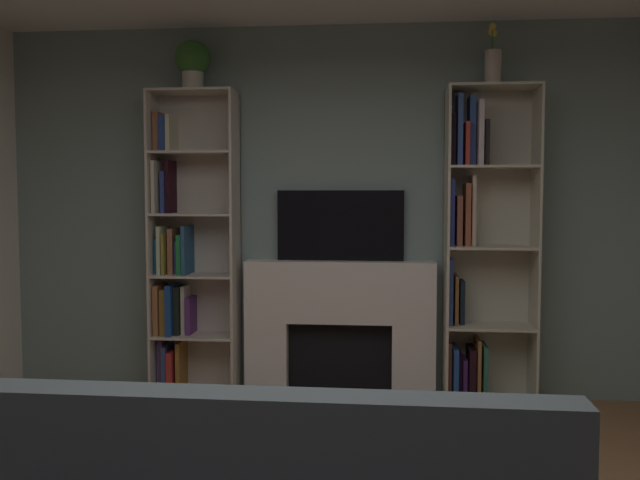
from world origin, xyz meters
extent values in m
cube|color=gray|center=(0.00, 2.68, 1.36)|extent=(5.13, 0.06, 2.72)
cube|color=white|center=(-0.54, 2.56, 0.28)|extent=(0.31, 0.19, 0.55)
cube|color=white|center=(0.54, 2.56, 0.28)|extent=(0.31, 0.19, 0.55)
cube|color=white|center=(0.00, 2.56, 0.78)|extent=(1.39, 0.19, 0.45)
cube|color=black|center=(0.00, 2.61, 0.28)|extent=(0.76, 0.08, 0.55)
cube|color=#5E5C4C|center=(0.00, 2.31, 0.01)|extent=(1.49, 0.30, 0.03)
cube|color=black|center=(0.00, 2.62, 1.26)|extent=(0.93, 0.06, 0.51)
cube|color=beige|center=(-1.37, 2.50, 1.12)|extent=(0.02, 0.31, 2.24)
cube|color=beige|center=(-0.76, 2.50, 1.12)|extent=(0.02, 0.31, 2.24)
cube|color=beige|center=(-1.06, 2.64, 1.12)|extent=(0.63, 0.02, 2.24)
cube|color=beige|center=(-1.06, 2.50, 0.01)|extent=(0.59, 0.31, 0.02)
cube|color=#55416D|center=(-1.33, 2.54, 0.21)|extent=(0.04, 0.18, 0.38)
cube|color=#34467E|center=(-1.29, 2.52, 0.19)|extent=(0.03, 0.23, 0.35)
cube|color=#B42C29|center=(-1.24, 2.51, 0.17)|extent=(0.04, 0.25, 0.31)
cube|color=olive|center=(-1.18, 2.52, 0.21)|extent=(0.03, 0.22, 0.38)
cube|color=beige|center=(-1.06, 2.50, 0.45)|extent=(0.59, 0.31, 0.02)
cube|color=#996039|center=(-1.33, 2.51, 0.64)|extent=(0.04, 0.26, 0.37)
cube|color=olive|center=(-1.28, 2.52, 0.63)|extent=(0.04, 0.24, 0.34)
cube|color=navy|center=(-1.24, 2.50, 0.64)|extent=(0.04, 0.26, 0.37)
cube|color=black|center=(-1.19, 2.53, 0.63)|extent=(0.04, 0.21, 0.35)
cube|color=beige|center=(-1.15, 2.54, 0.64)|extent=(0.03, 0.19, 0.36)
cube|color=#5A2B6F|center=(-1.11, 2.53, 0.59)|extent=(0.04, 0.20, 0.27)
cube|color=beige|center=(-1.06, 2.50, 0.90)|extent=(0.59, 0.31, 0.02)
cube|color=#1C568A|center=(-1.34, 2.53, 1.03)|extent=(0.02, 0.20, 0.25)
cube|color=beige|center=(-1.31, 2.51, 1.08)|extent=(0.03, 0.24, 0.35)
cube|color=olive|center=(-1.27, 2.50, 1.06)|extent=(0.02, 0.26, 0.30)
cube|color=#975D41|center=(-1.23, 2.52, 1.07)|extent=(0.04, 0.22, 0.33)
cube|color=#354090|center=(-1.19, 2.54, 1.02)|extent=(0.02, 0.20, 0.24)
cube|color=#1F7F3C|center=(-1.16, 2.51, 1.05)|extent=(0.03, 0.24, 0.29)
cube|color=#295480|center=(-1.12, 2.50, 1.08)|extent=(0.03, 0.26, 0.35)
cube|color=beige|center=(-1.06, 2.50, 1.34)|extent=(0.59, 0.31, 0.02)
cube|color=beige|center=(-1.34, 2.51, 1.54)|extent=(0.03, 0.25, 0.38)
cube|color=#304194|center=(-1.29, 2.54, 1.51)|extent=(0.03, 0.19, 0.31)
cube|color=black|center=(-1.25, 2.53, 1.55)|extent=(0.02, 0.21, 0.39)
cube|color=beige|center=(-1.06, 2.50, 1.79)|extent=(0.59, 0.31, 0.02)
cube|color=brown|center=(-1.33, 2.54, 1.94)|extent=(0.04, 0.19, 0.28)
cube|color=navy|center=(-1.28, 2.53, 1.93)|extent=(0.04, 0.21, 0.26)
cube|color=beige|center=(-1.23, 2.52, 1.93)|extent=(0.03, 0.22, 0.26)
cube|color=beige|center=(-1.06, 2.50, 2.23)|extent=(0.59, 0.31, 0.02)
cube|color=beige|center=(0.76, 2.48, 1.12)|extent=(0.02, 0.34, 2.24)
cube|color=beige|center=(1.37, 2.48, 1.12)|extent=(0.02, 0.34, 2.24)
cube|color=beige|center=(1.06, 2.64, 1.12)|extent=(0.63, 0.02, 2.24)
cube|color=beige|center=(1.06, 2.48, 0.01)|extent=(0.59, 0.34, 0.02)
cube|color=#995740|center=(0.79, 2.53, 0.23)|extent=(0.02, 0.21, 0.42)
cube|color=#20478C|center=(0.83, 2.50, 0.21)|extent=(0.04, 0.27, 0.39)
cube|color=black|center=(0.86, 2.53, 0.19)|extent=(0.03, 0.20, 0.34)
cube|color=#5B2C76|center=(0.90, 2.53, 0.17)|extent=(0.03, 0.20, 0.30)
cube|color=black|center=(0.94, 2.50, 0.21)|extent=(0.04, 0.26, 0.38)
cube|color=#976133|center=(0.99, 2.49, 0.24)|extent=(0.02, 0.28, 0.45)
cube|color=#2B6453|center=(1.03, 2.50, 0.22)|extent=(0.03, 0.26, 0.41)
cube|color=beige|center=(1.06, 2.48, 0.56)|extent=(0.59, 0.34, 0.02)
cube|color=#324890|center=(0.79, 2.52, 0.80)|extent=(0.03, 0.22, 0.47)
cube|color=brown|center=(0.83, 2.52, 0.74)|extent=(0.02, 0.22, 0.35)
cube|color=black|center=(0.87, 2.54, 0.72)|extent=(0.03, 0.19, 0.31)
cube|color=beige|center=(1.06, 2.48, 1.12)|extent=(0.59, 0.34, 0.02)
cube|color=#303A9A|center=(0.79, 2.51, 1.36)|extent=(0.03, 0.25, 0.47)
cube|color=#915341|center=(0.84, 2.52, 1.30)|extent=(0.04, 0.22, 0.35)
cube|color=#974D33|center=(0.90, 2.51, 1.35)|extent=(0.04, 0.24, 0.44)
cube|color=beige|center=(0.94, 2.53, 1.38)|extent=(0.03, 0.21, 0.49)
cube|color=beige|center=(1.06, 2.48, 1.68)|extent=(0.59, 0.34, 0.02)
cube|color=black|center=(0.80, 2.54, 1.87)|extent=(0.04, 0.19, 0.36)
cube|color=#34539A|center=(0.84, 2.52, 1.93)|extent=(0.03, 0.23, 0.49)
cube|color=#BB312F|center=(0.89, 2.51, 1.84)|extent=(0.03, 0.25, 0.30)
cube|color=#314C87|center=(0.93, 2.54, 1.93)|extent=(0.04, 0.19, 0.48)
cube|color=beige|center=(0.98, 2.50, 1.91)|extent=(0.04, 0.27, 0.44)
cube|color=black|center=(1.02, 2.52, 1.85)|extent=(0.03, 0.23, 0.32)
cube|color=beige|center=(1.06, 2.48, 2.23)|extent=(0.59, 0.34, 0.02)
cylinder|color=beige|center=(-1.06, 2.50, 2.30)|extent=(0.16, 0.16, 0.13)
sphere|color=#36732F|center=(-1.06, 2.50, 2.47)|extent=(0.25, 0.25, 0.25)
cylinder|color=beige|center=(1.06, 2.50, 2.36)|extent=(0.11, 0.11, 0.24)
cylinder|color=#4C7F3F|center=(1.05, 2.49, 2.56)|extent=(0.01, 0.01, 0.16)
sphere|color=yellow|center=(1.05, 2.49, 2.64)|extent=(0.05, 0.05, 0.05)
cylinder|color=#4C7F3F|center=(1.07, 2.52, 2.54)|extent=(0.01, 0.01, 0.12)
sphere|color=yellow|center=(1.07, 2.52, 2.60)|extent=(0.05, 0.05, 0.05)
cylinder|color=#4C7F3F|center=(1.05, 2.52, 2.55)|extent=(0.01, 0.01, 0.13)
sphere|color=yellow|center=(1.05, 2.52, 2.62)|extent=(0.05, 0.05, 0.05)
cube|color=#4D565B|center=(0.00, -0.36, 0.64)|extent=(1.87, 0.18, 0.48)
camera|label=1|loc=(0.34, -2.40, 1.49)|focal=38.51mm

